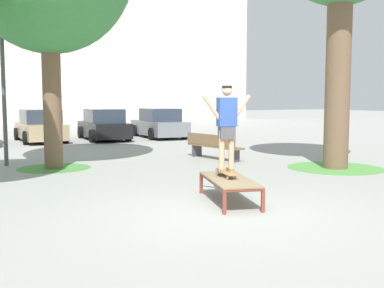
{
  "coord_description": "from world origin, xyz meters",
  "views": [
    {
      "loc": [
        -4.32,
        -6.69,
        1.99
      ],
      "look_at": [
        0.54,
        2.2,
        1.0
      ],
      "focal_mm": 43.42,
      "sensor_mm": 36.0,
      "label": 1
    }
  ],
  "objects_px": {
    "skater": "(227,122)",
    "park_bench": "(213,146)",
    "car_grey": "(159,124)",
    "car_tan": "(40,127)",
    "car_black": "(104,126)",
    "light_post": "(2,35)",
    "skate_box": "(229,181)",
    "skateboard": "(226,173)"
  },
  "relations": [
    {
      "from": "car_black",
      "to": "park_bench",
      "type": "distance_m",
      "value": 8.9
    },
    {
      "from": "skate_box",
      "to": "park_bench",
      "type": "xyz_separation_m",
      "value": [
        3.05,
        5.61,
        0.03
      ]
    },
    {
      "from": "car_tan",
      "to": "car_black",
      "type": "xyz_separation_m",
      "value": [
        2.9,
        -0.45,
        0.0
      ]
    },
    {
      "from": "car_grey",
      "to": "car_tan",
      "type": "bearing_deg",
      "value": 174.12
    },
    {
      "from": "skateboard",
      "to": "light_post",
      "type": "bearing_deg",
      "value": 114.38
    },
    {
      "from": "skate_box",
      "to": "car_grey",
      "type": "distance_m",
      "value": 15.2
    },
    {
      "from": "skateboard",
      "to": "car_tan",
      "type": "height_order",
      "value": "car_tan"
    },
    {
      "from": "skater",
      "to": "light_post",
      "type": "distance_m",
      "value": 8.11
    },
    {
      "from": "car_tan",
      "to": "car_black",
      "type": "height_order",
      "value": "same"
    },
    {
      "from": "light_post",
      "to": "car_grey",
      "type": "bearing_deg",
      "value": 40.52
    },
    {
      "from": "skater",
      "to": "car_grey",
      "type": "bearing_deg",
      "value": 70.44
    },
    {
      "from": "car_black",
      "to": "light_post",
      "type": "height_order",
      "value": "light_post"
    },
    {
      "from": "car_tan",
      "to": "light_post",
      "type": "distance_m",
      "value": 8.6
    },
    {
      "from": "skateboard",
      "to": "car_black",
      "type": "relative_size",
      "value": 0.19
    },
    {
      "from": "skater",
      "to": "park_bench",
      "type": "relative_size",
      "value": 0.69
    },
    {
      "from": "skate_box",
      "to": "car_tan",
      "type": "xyz_separation_m",
      "value": [
        -0.73,
        14.92,
        0.28
      ]
    },
    {
      "from": "car_black",
      "to": "car_grey",
      "type": "height_order",
      "value": "same"
    },
    {
      "from": "light_post",
      "to": "skate_box",
      "type": "bearing_deg",
      "value": -66.63
    },
    {
      "from": "skateboard",
      "to": "park_bench",
      "type": "height_order",
      "value": "park_bench"
    },
    {
      "from": "skate_box",
      "to": "light_post",
      "type": "bearing_deg",
      "value": 113.37
    },
    {
      "from": "skate_box",
      "to": "skateboard",
      "type": "relative_size",
      "value": 2.47
    },
    {
      "from": "skateboard",
      "to": "park_bench",
      "type": "bearing_deg",
      "value": 61.08
    },
    {
      "from": "skateboard",
      "to": "skater",
      "type": "relative_size",
      "value": 0.49
    },
    {
      "from": "park_bench",
      "to": "light_post",
      "type": "bearing_deg",
      "value": 164.84
    },
    {
      "from": "car_grey",
      "to": "light_post",
      "type": "relative_size",
      "value": 0.74
    },
    {
      "from": "car_grey",
      "to": "skateboard",
      "type": "bearing_deg",
      "value": -109.56
    },
    {
      "from": "skater",
      "to": "park_bench",
      "type": "height_order",
      "value": "skater"
    },
    {
      "from": "car_grey",
      "to": "park_bench",
      "type": "distance_m",
      "value": 8.95
    },
    {
      "from": "skate_box",
      "to": "park_bench",
      "type": "bearing_deg",
      "value": 61.46
    },
    {
      "from": "park_bench",
      "to": "light_post",
      "type": "relative_size",
      "value": 0.42
    },
    {
      "from": "car_tan",
      "to": "light_post",
      "type": "height_order",
      "value": "light_post"
    },
    {
      "from": "car_black",
      "to": "park_bench",
      "type": "relative_size",
      "value": 1.77
    },
    {
      "from": "car_grey",
      "to": "light_post",
      "type": "xyz_separation_m",
      "value": [
        -8.23,
        -7.03,
        3.13
      ]
    },
    {
      "from": "skate_box",
      "to": "skater",
      "type": "bearing_deg",
      "value": 72.81
    },
    {
      "from": "car_black",
      "to": "car_grey",
      "type": "xyz_separation_m",
      "value": [
        2.91,
        -0.14,
        0.0
      ]
    },
    {
      "from": "skate_box",
      "to": "car_black",
      "type": "xyz_separation_m",
      "value": [
        2.17,
        14.46,
        0.28
      ]
    },
    {
      "from": "park_bench",
      "to": "car_grey",
      "type": "bearing_deg",
      "value": 76.89
    },
    {
      "from": "skate_box",
      "to": "skater",
      "type": "relative_size",
      "value": 1.2
    },
    {
      "from": "skateboard",
      "to": "light_post",
      "type": "height_order",
      "value": "light_post"
    },
    {
      "from": "skate_box",
      "to": "skater",
      "type": "xyz_separation_m",
      "value": [
        0.06,
        0.2,
        1.12
      ]
    },
    {
      "from": "skate_box",
      "to": "light_post",
      "type": "height_order",
      "value": "light_post"
    },
    {
      "from": "skateboard",
      "to": "skater",
      "type": "bearing_deg",
      "value": 77.4
    }
  ]
}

